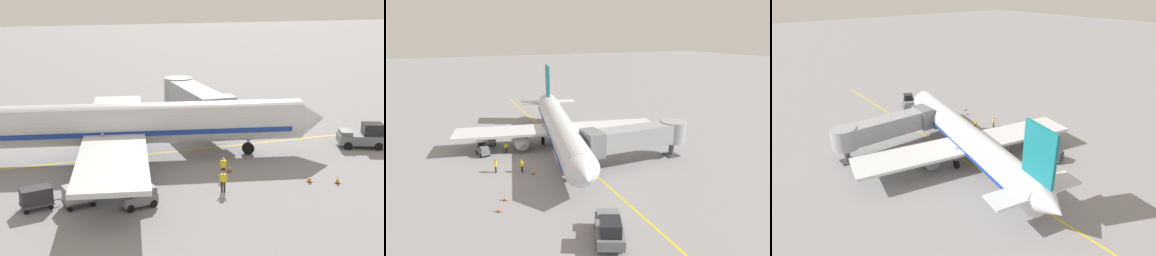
{
  "view_description": "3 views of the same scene",
  "coord_description": "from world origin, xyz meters",
  "views": [
    {
      "loc": [
        43.76,
        -9.46,
        14.55
      ],
      "look_at": [
        2.32,
        4.82,
        2.82
      ],
      "focal_mm": 47.26,
      "sensor_mm": 36.0,
      "label": 1
    },
    {
      "loc": [
        15.88,
        41.44,
        16.45
      ],
      "look_at": [
        -0.69,
        2.95,
        3.92
      ],
      "focal_mm": 30.01,
      "sensor_mm": 36.0,
      "label": 2
    },
    {
      "loc": [
        -24.13,
        -31.71,
        22.11
      ],
      "look_at": [
        2.29,
        1.54,
        3.21
      ],
      "focal_mm": 30.42,
      "sensor_mm": 36.0,
      "label": 3
    }
  ],
  "objects": [
    {
      "name": "ground_plane",
      "position": [
        0.0,
        0.0,
        0.0
      ],
      "size": [
        400.0,
        400.0,
        0.0
      ],
      "primitive_type": "plane",
      "color": "gray"
    },
    {
      "name": "gate_lead_in_line",
      "position": [
        0.0,
        0.0,
        0.0
      ],
      "size": [
        0.24,
        80.0,
        0.01
      ],
      "primitive_type": "cube",
      "color": "gold",
      "rests_on": "ground"
    },
    {
      "name": "parked_airliner",
      "position": [
        0.59,
        -1.09,
        3.19
      ],
      "size": [
        30.43,
        37.1,
        10.63
      ],
      "color": "silver",
      "rests_on": "ground"
    },
    {
      "name": "jet_bridge",
      "position": [
        -6.71,
        8.21,
        3.46
      ],
      "size": [
        14.85,
        3.5,
        4.98
      ],
      "color": "#93999E",
      "rests_on": "ground"
    },
    {
      "name": "pushback_tractor",
      "position": [
        4.58,
        21.65,
        1.1
      ],
      "size": [
        3.8,
        4.91,
        2.4
      ],
      "color": "slate",
      "rests_on": "ground"
    },
    {
      "name": "baggage_tug_lead",
      "position": [
        11.48,
        -2.19,
        0.71
      ],
      "size": [
        1.7,
        2.68,
        1.62
      ],
      "color": "slate",
      "rests_on": "ground"
    },
    {
      "name": "baggage_cart_front",
      "position": [
        9.98,
        -6.23,
        0.95
      ],
      "size": [
        1.67,
        2.98,
        1.58
      ],
      "color": "#4C4C51",
      "rests_on": "ground"
    },
    {
      "name": "baggage_cart_second_in_train",
      "position": [
        9.51,
        -9.07,
        0.95
      ],
      "size": [
        1.67,
        2.98,
        1.58
      ],
      "color": "#4C4C51",
      "rests_on": "ground"
    },
    {
      "name": "ground_crew_wing_walker",
      "position": [
        7.89,
        5.58,
        0.95
      ],
      "size": [
        0.33,
        0.72,
        1.69
      ],
      "color": "#232328",
      "rests_on": "ground"
    },
    {
      "name": "ground_crew_loader",
      "position": [
        10.86,
        4.37,
        0.95
      ],
      "size": [
        0.42,
        0.68,
        1.69
      ],
      "color": "#232328",
      "rests_on": "ground"
    },
    {
      "name": "ground_crew_marshaller",
      "position": [
        8.37,
        -1.72,
        0.95
      ],
      "size": [
        0.7,
        0.37,
        1.69
      ],
      "color": "#232328",
      "rests_on": "ground"
    },
    {
      "name": "safety_cone_nose_left",
      "position": [
        11.16,
        11.67,
        0.29
      ],
      "size": [
        0.36,
        0.36,
        0.59
      ],
      "color": "black",
      "rests_on": "ground"
    },
    {
      "name": "safety_cone_nose_right",
      "position": [
        6.82,
        6.59,
        0.29
      ],
      "size": [
        0.36,
        0.36,
        0.59
      ],
      "color": "black",
      "rests_on": "ground"
    },
    {
      "name": "safety_cone_wing_tip",
      "position": [
        12.12,
        13.61,
        0.29
      ],
      "size": [
        0.36,
        0.36,
        0.59
      ],
      "color": "black",
      "rests_on": "ground"
    }
  ]
}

